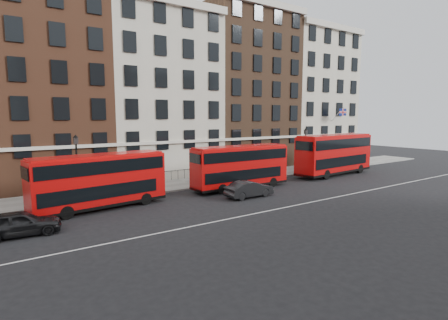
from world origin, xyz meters
TOP-DOWN VIEW (x-y plane):
  - ground at (0.00, 0.00)m, footprint 120.00×120.00m
  - pavement at (0.00, 10.50)m, footprint 80.00×5.00m
  - kerb at (0.00, 8.00)m, footprint 80.00×0.30m
  - road_centre_line at (0.00, -2.00)m, footprint 70.00×0.12m
  - building_terrace at (-0.31, 17.88)m, footprint 64.00×11.95m
  - bus_b at (-10.14, 5.50)m, footprint 10.05×3.54m
  - bus_c at (2.99, 5.51)m, footprint 9.91×2.60m
  - bus_d at (16.87, 5.50)m, footprint 11.56×3.58m
  - car_rear at (-15.65, 2.13)m, footprint 4.55×2.13m
  - car_front at (1.50, 2.25)m, footprint 4.41×1.56m
  - lamp_post_left at (-10.98, 8.85)m, footprint 0.44×0.44m
  - lamp_post_right at (15.57, 8.86)m, footprint 0.44×0.44m
  - traffic_light at (26.45, 8.10)m, footprint 0.25×0.45m
  - iron_railings at (0.00, 12.70)m, footprint 6.60×0.06m

SIDE VIEW (x-z plane):
  - ground at x=0.00m, z-range 0.00..0.00m
  - road_centre_line at x=0.00m, z-range 0.00..0.01m
  - pavement at x=0.00m, z-range 0.00..0.15m
  - kerb at x=0.00m, z-range 0.00..0.16m
  - iron_railings at x=0.00m, z-range 0.15..1.15m
  - car_front at x=1.50m, z-range 0.00..1.45m
  - car_rear at x=-15.65m, z-range 0.00..1.51m
  - bus_b at x=-10.14m, z-range 0.15..4.29m
  - bus_c at x=2.99m, z-range 0.15..4.29m
  - traffic_light at x=26.45m, z-range 0.81..4.08m
  - bus_d at x=16.87m, z-range 0.17..4.96m
  - lamp_post_left at x=-10.98m, z-range 0.42..5.74m
  - lamp_post_right at x=15.57m, z-range 0.42..5.74m
  - building_terrace at x=-0.31m, z-range -0.76..21.24m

